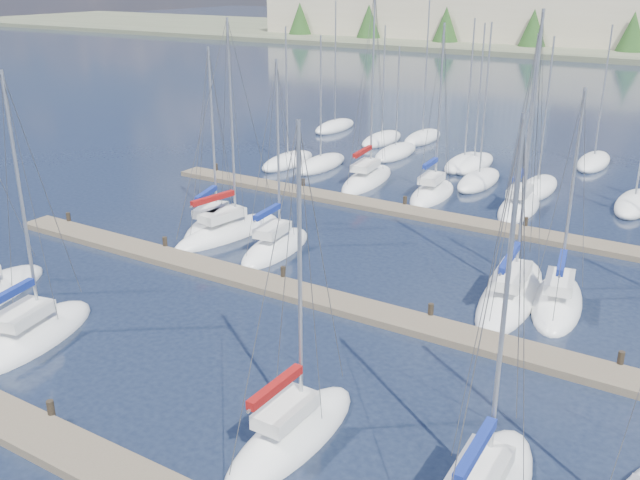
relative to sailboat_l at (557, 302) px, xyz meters
The scene contains 16 objects.
ground 39.42m from the sailboat_l, 102.28° to the left, with size 400.00×400.00×0.00m, color #1D273B.
dock_near 21.20m from the sailboat_l, 113.31° to the right, with size 44.00×1.93×1.10m.
dock_mid 10.01m from the sailboat_l, 146.90° to the right, with size 44.00×1.93×1.10m.
dock_far 11.96m from the sailboat_l, 134.50° to the left, with size 44.00×1.93×1.10m.
sailboat_l is the anchor object (origin of this frame).
sailboat_p 14.54m from the sailboat_l, 114.21° to the left, with size 2.81×6.97×11.85m.
sailboat_c 23.52m from the sailboat_l, 139.93° to the right, with size 4.02×7.39×11.93m.
sailboat_h 20.40m from the sailboat_l, behind, with size 4.29×7.07×11.45m.
sailboat_j 15.27m from the sailboat_l, behind, with size 2.89×6.61×11.17m.
sailboat_i 19.08m from the sailboat_l, behind, with size 3.49×8.18×13.07m.
sailboat_n 22.27m from the sailboat_l, 141.98° to the left, with size 3.39×8.21×14.39m.
sailboat_d 15.75m from the sailboat_l, 107.60° to the right, with size 2.17×6.78×11.41m.
sailboat_k 2.14m from the sailboat_l, behind, with size 3.43×9.43×13.92m.
sailboat_o 17.68m from the sailboat_l, 132.75° to the left, with size 2.84×6.56×12.30m.
distant_boats 25.66m from the sailboat_l, 119.74° to the left, with size 36.93×20.75×13.30m.
shoreline 130.31m from the sailboat_l, 99.59° to the left, with size 400.00×60.00×38.00m.
Camera 1 is at (14.95, -9.87, 14.64)m, focal length 40.00 mm.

